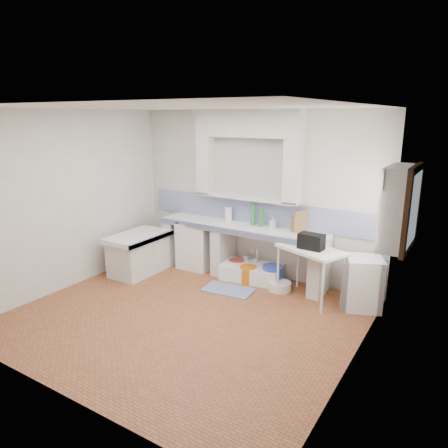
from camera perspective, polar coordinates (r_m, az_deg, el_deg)
The scene contains 36 objects.
floor at distance 5.93m, azimuth -5.23°, elevation -12.45°, with size 4.50×4.50×0.00m, color #975230.
ceiling at distance 5.28m, azimuth -5.95°, elevation 15.70°, with size 4.50×4.50×0.00m, color silver.
wall_back at distance 7.10m, azimuth 4.28°, elevation 4.08°, with size 4.50×4.50×0.00m, color silver.
wall_front at distance 4.10m, azimuth -22.77°, elevation -4.95°, with size 4.50×4.50×0.00m, color silver.
wall_left at distance 7.01m, azimuth -20.39°, elevation 3.07°, with size 4.50×4.50×0.00m, color silver.
wall_right at distance 4.49m, azimuth 17.97°, elevation -2.87°, with size 4.50×4.50×0.00m, color silver.
alcove_mass at distance 6.91m, azimuth 3.21°, elevation 13.62°, with size 1.90×0.25×0.45m, color silver.
window_frame at distance 5.56m, azimuth 22.96°, elevation 2.09°, with size 0.35×0.86×1.06m, color #3A2312.
lace_valance at distance 5.52m, azimuth 21.86°, elevation 6.14°, with size 0.01×0.84×0.24m, color white.
counter_slab at distance 7.01m, azimuth 2.33°, elevation -0.56°, with size 3.00×0.60×0.08m, color white.
counter_lip at distance 6.77m, azimuth 1.16°, elevation -1.09°, with size 3.00×0.04×0.10m, color navy.
counter_pier_left at distance 7.89m, azimuth -6.59°, elevation -2.30°, with size 0.20×0.55×0.82m, color silver.
counter_pier_mid at distance 7.31m, azimuth -0.10°, elevation -3.59°, with size 0.20×0.55×0.82m, color silver.
counter_pier_right at distance 6.60m, azimuth 12.97°, elevation -6.00°, with size 0.20×0.55×0.82m, color silver.
peninsula_top at distance 7.37m, azimuth -11.73°, elevation -1.71°, with size 0.70×1.10×0.08m, color white.
peninsula_base at distance 7.47m, azimuth -11.59°, elevation -4.29°, with size 0.60×1.00×0.62m, color silver.
peninsula_lip at distance 7.15m, azimuth -9.80°, elevation -2.12°, with size 0.04×1.10×0.10m, color navy.
backsplash at distance 7.14m, azimuth 4.17°, elevation 1.70°, with size 4.27×0.03×0.40m, color navy.
stove at distance 7.59m, azimuth -3.67°, elevation -2.82°, with size 0.60×0.58×0.84m, color white.
sink at distance 7.09m, azimuth 3.81°, elevation -6.70°, with size 0.99×0.54×0.24m, color white.
side_table at distance 6.36m, azimuth 11.64°, elevation -6.75°, with size 0.98×0.54×0.04m, color white.
fridge at distance 6.32m, azimuth 18.56°, elevation -7.69°, with size 0.49×0.49×0.76m, color white.
bucket_red at distance 7.28m, azimuth 1.79°, elevation -5.97°, with size 0.29×0.29×0.27m, color #BD3C2B.
bucket_orange at distance 6.97m, azimuth 3.33°, elevation -6.92°, with size 0.30×0.30×0.27m, color #D9650C.
bucket_blue at distance 6.90m, azimuth 6.69°, elevation -7.01°, with size 0.34×0.34×0.32m, color #2A45BA.
basin_white at distance 6.74m, azimuth 7.69°, elevation -8.44°, with size 0.35×0.35×0.14m, color white.
water_bottle_a at distance 7.30m, azimuth 3.00°, elevation -5.63°, with size 0.09×0.09×0.34m, color silver.
water_bottle_b at distance 7.25m, azimuth 4.42°, elevation -5.93°, with size 0.08×0.08×0.31m, color silver.
black_bag at distance 6.16m, azimuth 11.89°, elevation -2.35°, with size 0.36×0.21×0.23m, color black.
green_bottle_a at distance 7.00m, azimuth 4.00°, elevation 1.29°, with size 0.08×0.08×0.37m, color #2A7939.
green_bottle_b at distance 6.92m, azimuth 5.12°, elevation 0.84°, with size 0.07×0.07×0.30m, color #2A7939.
knife_block at distance 6.72m, azimuth 9.66°, elevation -0.06°, with size 0.11×0.09×0.23m, color olive.
cutting_board at distance 6.67m, azimuth 10.44°, elevation 0.30°, with size 0.02×0.25×0.34m, color olive.
paper_towel at distance 7.26m, azimuth 0.62°, elevation 1.31°, with size 0.12×0.12×0.25m, color white.
soap_bottle at distance 6.87m, azimuth 6.74°, elevation 0.21°, with size 0.09×0.09×0.19m, color white.
rug at distance 6.70m, azimuth 0.59°, elevation -9.00°, with size 0.79×0.45×0.01m, color navy.
Camera 1 is at (3.22, -4.19, 2.70)m, focal length 33.33 mm.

